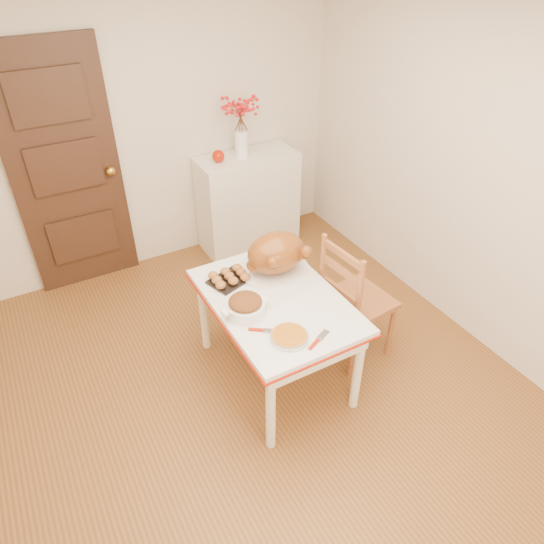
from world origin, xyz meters
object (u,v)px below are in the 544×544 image
kitchen_table (276,338)px  turkey_platter (276,255)px  chair_oak (358,298)px  pumpkin_pie (289,336)px  sideboard (248,202)px

kitchen_table → turkey_platter: 0.58m
chair_oak → pumpkin_pie: (-0.76, -0.30, 0.23)m
turkey_platter → sideboard: bearing=80.9°
pumpkin_pie → sideboard: bearing=69.4°
sideboard → chair_oak: 1.75m
sideboard → turkey_platter: bearing=-109.5°
chair_oak → sideboard: bearing=-5.5°
chair_oak → turkey_platter: 0.68m
chair_oak → pumpkin_pie: bearing=106.6°
kitchen_table → chair_oak: size_ratio=1.18×
sideboard → kitchen_table: (-0.65, -1.68, -0.12)m
sideboard → turkey_platter: (-0.51, -1.44, 0.39)m
turkey_platter → chair_oak: bearing=-21.7°
kitchen_table → chair_oak: bearing=-5.9°
chair_oak → turkey_platter: (-0.50, 0.31, 0.35)m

